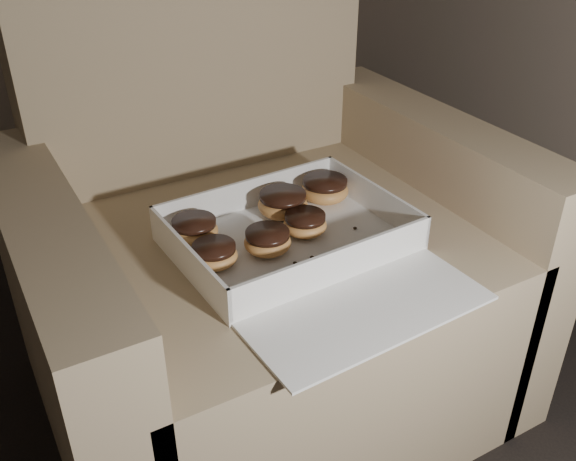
# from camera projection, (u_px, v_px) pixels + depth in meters

# --- Properties ---
(armchair) EXTENTS (0.86, 0.73, 0.90)m
(armchair) POSITION_uv_depth(u_px,v_px,m) (261.00, 268.00, 1.24)
(armchair) COLOR #978460
(armchair) RESTS_ON floor
(bakery_box) EXTENTS (0.39, 0.46, 0.06)m
(bakery_box) POSITION_uv_depth(u_px,v_px,m) (303.00, 248.00, 1.06)
(bakery_box) COLOR white
(bakery_box) RESTS_ON armchair
(donut_a) EXTENTS (0.09, 0.09, 0.04)m
(donut_a) POSITION_uv_depth(u_px,v_px,m) (325.00, 189.00, 1.20)
(donut_a) COLOR #D6914B
(donut_a) RESTS_ON bakery_box
(donut_b) EXTENTS (0.07, 0.07, 0.04)m
(donut_b) POSITION_uv_depth(u_px,v_px,m) (305.00, 223.00, 1.09)
(donut_b) COLOR #D6914B
(donut_b) RESTS_ON bakery_box
(donut_c) EXTENTS (0.08, 0.08, 0.04)m
(donut_c) POSITION_uv_depth(u_px,v_px,m) (268.00, 241.00, 1.04)
(donut_c) COLOR #D6914B
(donut_c) RESTS_ON bakery_box
(donut_d) EXTENTS (0.09, 0.09, 0.04)m
(donut_d) POSITION_uv_depth(u_px,v_px,m) (283.00, 204.00, 1.15)
(donut_d) COLOR #D6914B
(donut_d) RESTS_ON bakery_box
(donut_e) EXTENTS (0.07, 0.07, 0.04)m
(donut_e) POSITION_uv_depth(u_px,v_px,m) (214.00, 254.00, 1.01)
(donut_e) COLOR #D6914B
(donut_e) RESTS_ON bakery_box
(donut_f) EXTENTS (0.08, 0.08, 0.04)m
(donut_f) POSITION_uv_depth(u_px,v_px,m) (194.00, 229.00, 1.07)
(donut_f) COLOR #D6914B
(donut_f) RESTS_ON bakery_box
(crumb_a) EXTENTS (0.01, 0.01, 0.00)m
(crumb_a) POSITION_uv_depth(u_px,v_px,m) (212.00, 279.00, 0.99)
(crumb_a) COLOR black
(crumb_a) RESTS_ON bakery_box
(crumb_b) EXTENTS (0.01, 0.01, 0.00)m
(crumb_b) POSITION_uv_depth(u_px,v_px,m) (295.00, 263.00, 1.02)
(crumb_b) COLOR black
(crumb_b) RESTS_ON bakery_box
(crumb_c) EXTENTS (0.01, 0.01, 0.00)m
(crumb_c) POSITION_uv_depth(u_px,v_px,m) (312.00, 257.00, 1.04)
(crumb_c) COLOR black
(crumb_c) RESTS_ON bakery_box
(crumb_d) EXTENTS (0.01, 0.01, 0.00)m
(crumb_d) POSITION_uv_depth(u_px,v_px,m) (355.00, 228.00, 1.12)
(crumb_d) COLOR black
(crumb_d) RESTS_ON bakery_box
(crumb_e) EXTENTS (0.01, 0.01, 0.00)m
(crumb_e) POSITION_uv_depth(u_px,v_px,m) (226.00, 265.00, 1.02)
(crumb_e) COLOR black
(crumb_e) RESTS_ON bakery_box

